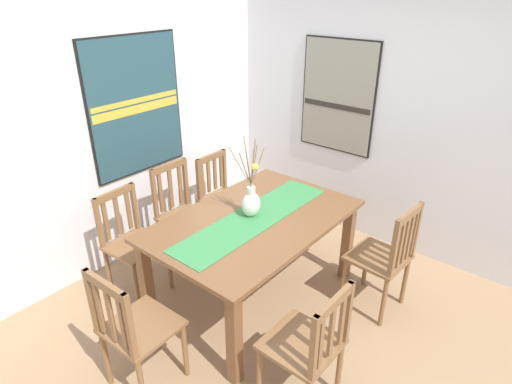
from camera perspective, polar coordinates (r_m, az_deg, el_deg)
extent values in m
cube|color=#A37F5B|center=(3.43, 2.60, -19.14)|extent=(6.40, 6.40, 0.03)
cube|color=silver|center=(3.96, -19.22, 9.09)|extent=(6.40, 0.12, 2.70)
cube|color=silver|center=(4.20, 18.81, 10.09)|extent=(0.12, 6.40, 2.70)
cube|color=brown|center=(3.33, -0.26, -3.77)|extent=(1.64, 1.06, 0.03)
cube|color=brown|center=(2.89, -2.92, -19.11)|extent=(0.08, 0.08, 0.74)
cube|color=brown|center=(3.86, 12.11, -6.53)|extent=(0.08, 0.08, 0.74)
cube|color=brown|center=(3.42, -14.43, -11.65)|extent=(0.08, 0.08, 0.74)
cube|color=brown|center=(4.27, 1.46, -2.46)|extent=(0.08, 0.08, 0.74)
cube|color=#388447|center=(3.32, -0.26, -3.46)|extent=(1.51, 0.36, 0.01)
ellipsoid|color=silver|center=(3.31, -0.66, -1.67)|extent=(0.16, 0.14, 0.20)
cylinder|color=silver|center=(3.26, -0.67, 0.21)|extent=(0.07, 0.07, 0.06)
cylinder|color=#997F5B|center=(3.19, -0.46, 3.21)|extent=(0.04, 0.02, 0.30)
cylinder|color=#997F5B|center=(3.14, -0.38, 3.82)|extent=(0.02, 0.06, 0.40)
cylinder|color=#997F5B|center=(3.13, -2.09, 3.28)|extent=(0.17, 0.07, 0.36)
cylinder|color=#997F5B|center=(3.19, -1.44, 2.94)|extent=(0.06, 0.08, 0.28)
cylinder|color=#997F5B|center=(3.13, -0.28, 3.41)|extent=(0.05, 0.10, 0.37)
cylinder|color=#997F5B|center=(3.17, 0.20, 3.28)|extent=(0.07, 0.09, 0.32)
cylinder|color=#997F5B|center=(3.19, -1.14, 4.03)|extent=(0.02, 0.08, 0.39)
sphere|color=#E5CC4C|center=(3.13, -0.16, 3.39)|extent=(0.06, 0.06, 0.06)
cube|color=brown|center=(3.70, -15.76, -6.88)|extent=(0.44, 0.44, 0.03)
cylinder|color=brown|center=(3.80, -11.47, -9.68)|extent=(0.04, 0.04, 0.45)
cylinder|color=brown|center=(3.63, -15.68, -12.23)|extent=(0.04, 0.04, 0.45)
cylinder|color=brown|center=(4.04, -15.01, -7.75)|extent=(0.04, 0.04, 0.45)
cylinder|color=brown|center=(3.87, -19.11, -10.02)|extent=(0.04, 0.04, 0.45)
cube|color=brown|center=(3.81, -15.93, -1.82)|extent=(0.04, 0.04, 0.44)
cube|color=brown|center=(3.63, -20.29, -3.95)|extent=(0.04, 0.04, 0.44)
cube|color=brown|center=(3.63, -18.47, -0.25)|extent=(0.38, 0.05, 0.06)
cube|color=brown|center=(3.78, -16.66, -2.40)|extent=(0.04, 0.02, 0.35)
cube|color=brown|center=(3.72, -18.02, -3.06)|extent=(0.04, 0.02, 0.35)
cube|color=brown|center=(3.67, -19.42, -3.75)|extent=(0.04, 0.02, 0.35)
cube|color=brown|center=(2.75, 6.08, -19.50)|extent=(0.42, 0.42, 0.03)
cylinder|color=brown|center=(2.90, 0.44, -23.19)|extent=(0.04, 0.04, 0.45)
cylinder|color=brown|center=(3.09, 4.97, -19.22)|extent=(0.04, 0.04, 0.45)
cylinder|color=brown|center=(2.97, 11.06, -22.17)|extent=(0.04, 0.04, 0.45)
cube|color=brown|center=(2.40, 7.72, -20.04)|extent=(0.04, 0.04, 0.44)
cube|color=brown|center=(2.64, 12.16, -15.43)|extent=(0.04, 0.04, 0.44)
cube|color=brown|center=(2.39, 10.44, -14.35)|extent=(0.38, 0.04, 0.06)
cube|color=brown|center=(2.46, 8.59, -19.38)|extent=(0.04, 0.02, 0.35)
cube|color=brown|center=(2.53, 10.04, -17.89)|extent=(0.04, 0.02, 0.35)
cube|color=brown|center=(2.60, 11.39, -16.46)|extent=(0.04, 0.02, 0.35)
cube|color=brown|center=(2.92, -15.04, -16.98)|extent=(0.43, 0.43, 0.03)
cylinder|color=brown|center=(3.27, -14.04, -16.99)|extent=(0.04, 0.04, 0.45)
cylinder|color=brown|center=(3.06, -9.47, -20.11)|extent=(0.04, 0.04, 0.45)
cylinder|color=brown|center=(3.14, -19.40, -20.18)|extent=(0.04, 0.04, 0.45)
cube|color=brown|center=(2.82, -21.06, -13.41)|extent=(0.04, 0.04, 0.46)
cube|color=brown|center=(2.57, -16.51, -16.97)|extent=(0.04, 0.04, 0.46)
cube|color=brown|center=(2.57, -19.57, -11.71)|extent=(0.05, 0.38, 0.06)
cube|color=brown|center=(2.78, -20.25, -14.26)|extent=(0.02, 0.04, 0.37)
cube|color=brown|center=(2.70, -18.86, -15.36)|extent=(0.02, 0.04, 0.37)
cube|color=brown|center=(2.63, -17.37, -16.52)|extent=(0.02, 0.04, 0.37)
cube|color=brown|center=(4.28, -3.98, -1.00)|extent=(0.42, 0.42, 0.03)
cylinder|color=brown|center=(4.41, -0.58, -3.60)|extent=(0.04, 0.04, 0.45)
cylinder|color=brown|center=(4.18, -3.75, -5.50)|extent=(0.04, 0.04, 0.45)
cylinder|color=brown|center=(4.62, -4.01, -2.18)|extent=(0.04, 0.04, 0.45)
cylinder|color=brown|center=(4.40, -7.21, -3.90)|extent=(0.04, 0.04, 0.45)
cube|color=brown|center=(4.42, -4.29, 3.13)|extent=(0.04, 0.04, 0.42)
cube|color=brown|center=(4.19, -7.66, 1.61)|extent=(0.04, 0.04, 0.42)
cube|color=brown|center=(4.24, -6.04, 4.64)|extent=(0.38, 0.03, 0.06)
cube|color=brown|center=(4.40, -4.67, 2.78)|extent=(0.04, 0.02, 0.33)
cube|color=brown|center=(4.34, -5.50, 2.40)|extent=(0.04, 0.02, 0.33)
cube|color=brown|center=(4.28, -6.35, 2.02)|extent=(0.04, 0.02, 0.33)
cube|color=brown|center=(4.23, -7.22, 1.62)|extent=(0.04, 0.02, 0.33)
cube|color=brown|center=(4.00, -9.38, -3.43)|extent=(0.44, 0.44, 0.03)
cylinder|color=brown|center=(4.10, -5.59, -6.25)|extent=(0.04, 0.04, 0.45)
cylinder|color=brown|center=(3.91, -9.48, -8.31)|extent=(0.04, 0.04, 0.45)
cylinder|color=brown|center=(4.34, -8.84, -4.49)|extent=(0.04, 0.04, 0.45)
cylinder|color=brown|center=(4.16, -12.65, -6.33)|extent=(0.04, 0.04, 0.45)
cube|color=brown|center=(4.12, -9.40, 1.41)|extent=(0.04, 0.04, 0.48)
cube|color=brown|center=(3.93, -13.43, -0.26)|extent=(0.04, 0.04, 0.48)
cube|color=brown|center=(3.94, -11.63, 3.33)|extent=(0.38, 0.05, 0.06)
cube|color=brown|center=(4.09, -10.09, 0.93)|extent=(0.04, 0.02, 0.39)
cube|color=brown|center=(4.03, -11.35, 0.41)|extent=(0.04, 0.02, 0.39)
cube|color=brown|center=(3.97, -12.64, -0.13)|extent=(0.04, 0.02, 0.39)
cube|color=brown|center=(3.55, 15.97, -8.39)|extent=(0.44, 0.44, 0.03)
cylinder|color=brown|center=(3.62, 11.58, -11.71)|extent=(0.04, 0.04, 0.45)
cylinder|color=brown|center=(3.88, 14.48, -9.17)|extent=(0.04, 0.04, 0.45)
cylinder|color=brown|center=(3.50, 16.68, -13.96)|extent=(0.04, 0.04, 0.45)
cylinder|color=brown|center=(3.77, 19.28, -11.13)|extent=(0.04, 0.04, 0.45)
cube|color=brown|center=(3.21, 17.96, -7.29)|extent=(0.04, 0.04, 0.48)
cube|color=brown|center=(3.50, 20.61, -4.76)|extent=(0.04, 0.04, 0.48)
cube|color=brown|center=(3.25, 19.89, -2.83)|extent=(0.38, 0.05, 0.06)
cube|color=brown|center=(3.24, 18.15, -7.30)|extent=(0.04, 0.02, 0.39)
cube|color=brown|center=(3.30, 18.74, -6.73)|extent=(0.04, 0.02, 0.39)
cube|color=brown|center=(3.36, 19.31, -6.19)|extent=(0.04, 0.02, 0.39)
cube|color=brown|center=(3.43, 19.85, -5.66)|extent=(0.04, 0.02, 0.39)
cube|color=brown|center=(3.49, 20.38, -5.16)|extent=(0.04, 0.02, 0.39)
cube|color=black|center=(4.02, -15.80, 10.98)|extent=(0.96, 0.04, 1.22)
cube|color=#284C56|center=(4.00, -15.62, 10.93)|extent=(0.93, 0.01, 1.19)
cube|color=gold|center=(4.00, -15.54, 10.62)|extent=(0.90, 0.00, 0.08)
cube|color=gold|center=(3.99, -15.67, 11.65)|extent=(0.90, 0.00, 0.04)
cube|color=black|center=(4.38, 10.92, 12.43)|extent=(0.04, 0.80, 1.10)
cube|color=gray|center=(4.36, 10.77, 12.38)|extent=(0.01, 0.77, 1.07)
cube|color=#2D2823|center=(4.38, 10.64, 11.20)|extent=(0.00, 0.74, 0.05)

